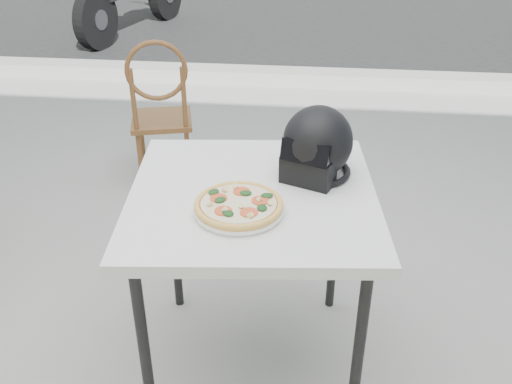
# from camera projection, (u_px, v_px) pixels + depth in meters

# --- Properties ---
(ground) EXTENTS (80.00, 80.00, 0.00)m
(ground) POSITION_uv_depth(u_px,v_px,m) (219.00, 291.00, 2.71)
(ground) COLOR #9C9A94
(ground) RESTS_ON ground
(curb) EXTENTS (30.00, 0.25, 0.12)m
(curb) POSITION_uv_depth(u_px,v_px,m) (272.00, 76.00, 5.27)
(curb) COLOR gray
(curb) RESTS_ON ground
(cafe_table_main) EXTENTS (0.91, 0.91, 0.80)m
(cafe_table_main) POSITION_uv_depth(u_px,v_px,m) (253.00, 210.00, 1.97)
(cafe_table_main) COLOR silver
(cafe_table_main) RESTS_ON ground
(plate) EXTENTS (0.31, 0.31, 0.02)m
(plate) POSITION_uv_depth(u_px,v_px,m) (239.00, 210.00, 1.82)
(plate) COLOR silver
(plate) RESTS_ON cafe_table_main
(pizza) EXTENTS (0.31, 0.31, 0.04)m
(pizza) POSITION_uv_depth(u_px,v_px,m) (239.00, 204.00, 1.81)
(pizza) COLOR #E0AE52
(pizza) RESTS_ON plate
(helmet) EXTENTS (0.32, 0.33, 0.25)m
(helmet) POSITION_uv_depth(u_px,v_px,m) (317.00, 146.00, 1.99)
(helmet) COLOR black
(helmet) RESTS_ON cafe_table_main
(cafe_chair_main) EXTENTS (0.43, 0.43, 0.94)m
(cafe_chair_main) POSITION_uv_depth(u_px,v_px,m) (160.00, 106.00, 3.37)
(cafe_chair_main) COLOR brown
(cafe_chair_main) RESTS_ON ground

